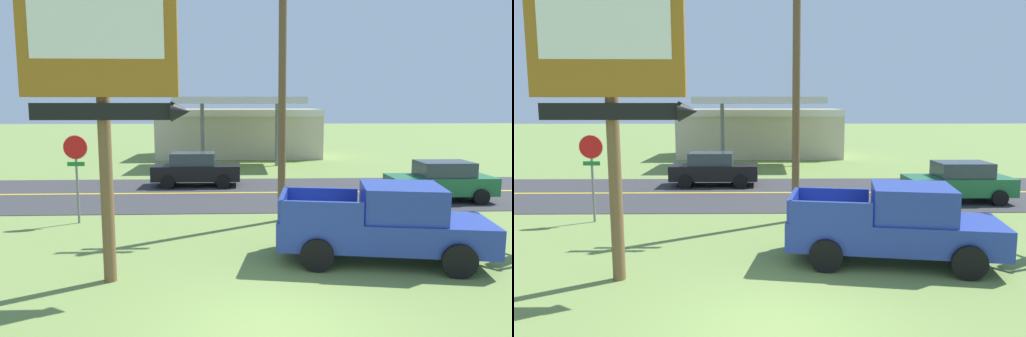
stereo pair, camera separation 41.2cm
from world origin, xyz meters
TOP-DOWN VIEW (x-y plane):
  - ground_plane at (0.00, 0.00)m, footprint 180.00×180.00m
  - road_asphalt at (0.00, 13.00)m, footprint 140.00×8.00m
  - road_centre_line at (0.00, 13.00)m, footprint 126.00×0.20m
  - motel_sign at (-3.45, 2.48)m, footprint 3.51×0.54m
  - stop_sign at (-5.95, 7.90)m, footprint 0.80×0.08m
  - utility_pole at (0.87, 7.97)m, footprint 1.98×0.26m
  - gas_station at (-0.44, 28.13)m, footprint 12.00×11.50m
  - pickup_blue_parked_on_lawn at (3.07, 3.72)m, footprint 5.46×2.90m
  - car_black_near_lane at (-2.64, 15.00)m, footprint 4.20×2.00m
  - car_green_mid_lane at (7.73, 11.00)m, footprint 4.20×2.00m

SIDE VIEW (x-z plane):
  - ground_plane at x=0.00m, z-range 0.00..0.00m
  - road_asphalt at x=0.00m, z-range 0.00..0.02m
  - road_centre_line at x=0.00m, z-range 0.02..0.03m
  - car_black_near_lane at x=-2.64m, z-range 0.01..1.65m
  - car_green_mid_lane at x=7.73m, z-range 0.01..1.65m
  - pickup_blue_parked_on_lawn at x=3.07m, z-range -0.02..1.94m
  - gas_station at x=-0.44m, z-range -0.26..4.14m
  - stop_sign at x=-5.95m, z-range 0.55..3.50m
  - motel_sign at x=-3.45m, z-range 1.28..7.98m
  - utility_pole at x=0.87m, z-range 0.32..9.63m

